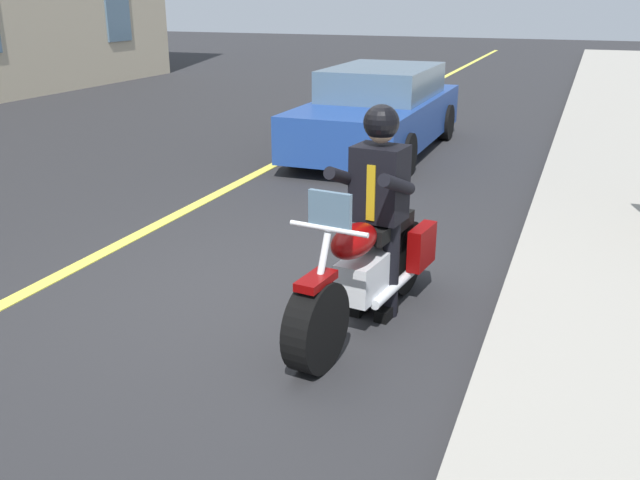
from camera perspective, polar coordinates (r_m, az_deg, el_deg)
ground_plane at (r=6.11m, az=-4.97°, el=-4.77°), size 80.00×80.00×0.00m
lane_center_stripe at (r=7.16m, az=-19.51°, el=-2.07°), size 60.00×0.16×0.01m
motorcycle_main at (r=5.48m, az=3.94°, el=-2.52°), size 2.22×0.76×1.26m
rider_main at (r=5.46m, az=4.88°, el=3.83°), size 0.67×0.60×1.74m
car_silver at (r=11.75m, az=4.96°, el=10.66°), size 4.60×1.92×1.40m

